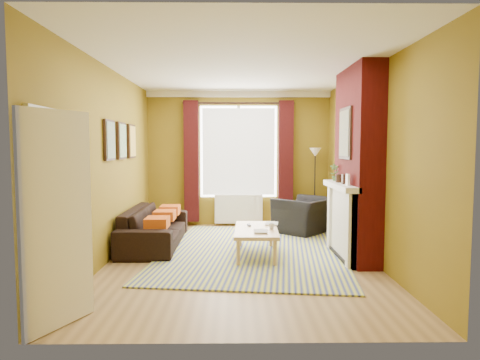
# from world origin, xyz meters

# --- Properties ---
(ground) EXTENTS (5.50, 5.50, 0.00)m
(ground) POSITION_xyz_m (0.00, 0.00, 0.00)
(ground) COLOR olive
(ground) RESTS_ON ground
(room_walls) EXTENTS (3.82, 5.54, 2.83)m
(room_walls) POSITION_xyz_m (0.63, 0.28, 1.38)
(room_walls) COLOR olive
(room_walls) RESTS_ON ground
(striped_rug) EXTENTS (3.22, 4.16, 0.02)m
(striped_rug) POSITION_xyz_m (0.21, 0.41, 0.01)
(striped_rug) COLOR #364394
(striped_rug) RESTS_ON ground
(sofa) EXTENTS (0.85, 2.18, 0.64)m
(sofa) POSITION_xyz_m (-1.42, 0.84, 0.32)
(sofa) COLOR black
(sofa) RESTS_ON ground
(armchair) EXTENTS (1.37, 1.38, 0.68)m
(armchair) POSITION_xyz_m (1.27, 1.87, 0.34)
(armchair) COLOR black
(armchair) RESTS_ON ground
(coffee_table) EXTENTS (0.68, 1.30, 0.42)m
(coffee_table) POSITION_xyz_m (0.24, 0.13, 0.38)
(coffee_table) COLOR #DAB37E
(coffee_table) RESTS_ON ground
(wicker_stool) EXTENTS (0.43, 0.43, 0.42)m
(wicker_stool) POSITION_xyz_m (0.85, 2.17, 0.21)
(wicker_stool) COLOR olive
(wicker_stool) RESTS_ON ground
(floor_lamp) EXTENTS (0.24, 0.24, 1.63)m
(floor_lamp) POSITION_xyz_m (1.55, 2.40, 1.29)
(floor_lamp) COLOR black
(floor_lamp) RESTS_ON ground
(book_a) EXTENTS (0.20, 0.27, 0.02)m
(book_a) POSITION_xyz_m (0.20, -0.16, 0.44)
(book_a) COLOR #999999
(book_a) RESTS_ON coffee_table
(book_b) EXTENTS (0.23, 0.30, 0.02)m
(book_b) POSITION_xyz_m (0.41, 0.48, 0.43)
(book_b) COLOR #999999
(book_b) RESTS_ON coffee_table
(mug) EXTENTS (0.10, 0.10, 0.08)m
(mug) POSITION_xyz_m (0.47, 0.07, 0.47)
(mug) COLOR #999999
(mug) RESTS_ON coffee_table
(tv_remote) EXTENTS (0.06, 0.15, 0.02)m
(tv_remote) POSITION_xyz_m (0.14, 0.36, 0.43)
(tv_remote) COLOR #242426
(tv_remote) RESTS_ON coffee_table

